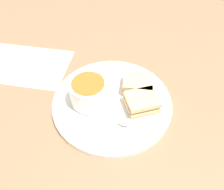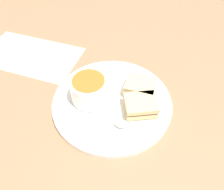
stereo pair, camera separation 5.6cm
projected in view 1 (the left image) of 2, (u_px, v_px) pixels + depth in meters
name	position (u px, v px, depth m)	size (l,w,h in m)	color
ground_plane	(112.00, 104.00, 0.59)	(2.40, 2.40, 0.00)	#8E6B4C
plate	(112.00, 102.00, 0.58)	(0.31, 0.31, 0.02)	white
soup_bowl	(89.00, 92.00, 0.55)	(0.10, 0.10, 0.07)	white
spoon	(122.00, 122.00, 0.52)	(0.03, 0.12, 0.01)	silver
sandwich_half_near	(142.00, 102.00, 0.55)	(0.09, 0.10, 0.03)	#DBBC7F
sandwich_half_far	(138.00, 84.00, 0.59)	(0.07, 0.08, 0.03)	#DBBC7F
menu_sheet	(18.00, 64.00, 0.69)	(0.20, 0.33, 0.00)	white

